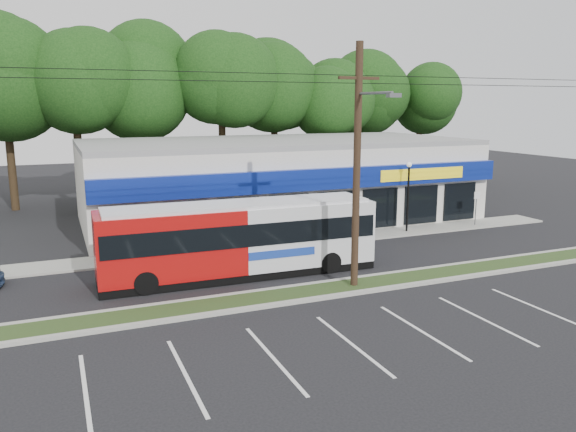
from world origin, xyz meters
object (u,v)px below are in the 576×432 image
(metrobus, at_px, (240,237))
(car_dark, at_px, (320,229))
(pedestrian_b, at_px, (319,233))
(pedestrian_a, at_px, (302,243))
(utility_pole, at_px, (354,159))
(lamp_post, at_px, (408,189))
(sign_post, at_px, (476,202))

(metrobus, height_order, car_dark, metrobus)
(metrobus, bearing_deg, pedestrian_b, 31.63)
(pedestrian_a, distance_m, pedestrian_b, 2.43)
(utility_pole, relative_size, car_dark, 10.32)
(pedestrian_b, bearing_deg, lamp_post, -147.59)
(utility_pole, height_order, pedestrian_b, utility_pole)
(pedestrian_a, relative_size, pedestrian_b, 0.97)
(sign_post, relative_size, car_dark, 0.46)
(lamp_post, height_order, sign_post, lamp_post)
(lamp_post, xyz_separation_m, sign_post, (5.00, -0.23, -1.12))
(lamp_post, distance_m, metrobus, 12.67)
(lamp_post, xyz_separation_m, metrobus, (-11.88, -4.30, -0.91))
(lamp_post, relative_size, pedestrian_b, 2.66)
(utility_pole, xyz_separation_m, lamp_post, (8.17, 7.87, -2.74))
(car_dark, relative_size, pedestrian_a, 3.12)
(metrobus, bearing_deg, lamp_post, 21.32)
(pedestrian_a, bearing_deg, metrobus, -3.44)
(utility_pole, bearing_deg, car_dark, 73.63)
(sign_post, bearing_deg, pedestrian_a, -168.92)
(pedestrian_a, height_order, pedestrian_b, pedestrian_b)
(lamp_post, distance_m, car_dark, 6.26)
(lamp_post, bearing_deg, sign_post, -2.58)
(sign_post, height_order, pedestrian_b, sign_post)
(utility_pole, relative_size, metrobus, 4.02)
(sign_post, xyz_separation_m, pedestrian_b, (-11.41, -0.89, -0.76))
(metrobus, bearing_deg, car_dark, 34.88)
(utility_pole, distance_m, pedestrian_b, 8.37)
(metrobus, distance_m, car_dark, 7.15)
(sign_post, relative_size, pedestrian_a, 1.43)
(lamp_post, xyz_separation_m, pedestrian_a, (-8.15, -2.80, -1.89))
(utility_pole, height_order, metrobus, utility_pole)
(lamp_post, xyz_separation_m, car_dark, (-5.97, -0.39, -1.85))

